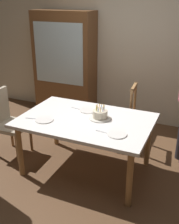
{
  "coord_description": "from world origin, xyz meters",
  "views": [
    {
      "loc": [
        1.27,
        -2.79,
        2.13
      ],
      "look_at": [
        0.05,
        0.0,
        0.83
      ],
      "focal_mm": 44.02,
      "sensor_mm": 36.0,
      "label": 1
    }
  ],
  "objects_px": {
    "birthday_cake": "(100,115)",
    "chair_upholstered": "(6,119)",
    "china_cabinet": "(65,65)",
    "plate_near_celebrant": "(44,120)",
    "plate_near_guest": "(117,134)",
    "chair_spindle_back": "(121,116)",
    "dining_table": "(86,125)",
    "plate_far_side": "(88,110)"
  },
  "relations": [
    {
      "from": "dining_table",
      "to": "plate_near_celebrant",
      "type": "xyz_separation_m",
      "value": [
        -0.44,
        -0.24,
        0.09
      ]
    },
    {
      "from": "plate_far_side",
      "to": "plate_near_guest",
      "type": "height_order",
      "value": "same"
    },
    {
      "from": "plate_near_guest",
      "to": "chair_upholstered",
      "type": "distance_m",
      "value": 1.7
    },
    {
      "from": "plate_near_celebrant",
      "to": "chair_spindle_back",
      "type": "xyz_separation_m",
      "value": [
        0.63,
        1.1,
        -0.28
      ]
    },
    {
      "from": "birthday_cake",
      "to": "chair_upholstered",
      "type": "distance_m",
      "value": 1.38
    },
    {
      "from": "plate_near_guest",
      "to": "chair_spindle_back",
      "type": "bearing_deg",
      "value": 104.98
    },
    {
      "from": "birthday_cake",
      "to": "chair_upholstered",
      "type": "bearing_deg",
      "value": -173.87
    },
    {
      "from": "birthday_cake",
      "to": "china_cabinet",
      "type": "distance_m",
      "value": 1.96
    },
    {
      "from": "dining_table",
      "to": "plate_far_side",
      "type": "bearing_deg",
      "value": 108.43
    },
    {
      "from": "plate_near_celebrant",
      "to": "plate_near_guest",
      "type": "distance_m",
      "value": 0.92
    },
    {
      "from": "chair_spindle_back",
      "to": "chair_upholstered",
      "type": "relative_size",
      "value": 1.0
    },
    {
      "from": "plate_far_side",
      "to": "plate_near_guest",
      "type": "relative_size",
      "value": 1.0
    },
    {
      "from": "plate_far_side",
      "to": "plate_near_guest",
      "type": "xyz_separation_m",
      "value": [
        0.56,
        -0.48,
        0.0
      ]
    },
    {
      "from": "chair_spindle_back",
      "to": "china_cabinet",
      "type": "bearing_deg",
      "value": 152.02
    },
    {
      "from": "dining_table",
      "to": "chair_spindle_back",
      "type": "distance_m",
      "value": 0.9
    },
    {
      "from": "plate_near_guest",
      "to": "chair_spindle_back",
      "type": "xyz_separation_m",
      "value": [
        -0.29,
        1.1,
        -0.28
      ]
    },
    {
      "from": "birthday_cake",
      "to": "dining_table",
      "type": "bearing_deg",
      "value": -151.87
    },
    {
      "from": "chair_upholstered",
      "to": "china_cabinet",
      "type": "bearing_deg",
      "value": 87.63
    },
    {
      "from": "plate_near_guest",
      "to": "plate_far_side",
      "type": "bearing_deg",
      "value": 139.39
    },
    {
      "from": "plate_near_celebrant",
      "to": "birthday_cake",
      "type": "bearing_deg",
      "value": 28.49
    },
    {
      "from": "dining_table",
      "to": "china_cabinet",
      "type": "distance_m",
      "value": 1.95
    },
    {
      "from": "dining_table",
      "to": "chair_upholstered",
      "type": "relative_size",
      "value": 1.69
    },
    {
      "from": "china_cabinet",
      "to": "plate_near_guest",
      "type": "bearing_deg",
      "value": -48.2
    },
    {
      "from": "chair_spindle_back",
      "to": "china_cabinet",
      "type": "height_order",
      "value": "china_cabinet"
    },
    {
      "from": "dining_table",
      "to": "chair_spindle_back",
      "type": "xyz_separation_m",
      "value": [
        0.19,
        0.86,
        -0.19
      ]
    },
    {
      "from": "plate_far_side",
      "to": "plate_near_guest",
      "type": "bearing_deg",
      "value": -40.61
    },
    {
      "from": "plate_near_celebrant",
      "to": "plate_near_guest",
      "type": "relative_size",
      "value": 1.0
    },
    {
      "from": "plate_near_guest",
      "to": "china_cabinet",
      "type": "distance_m",
      "value": 2.42
    },
    {
      "from": "birthday_cake",
      "to": "china_cabinet",
      "type": "xyz_separation_m",
      "value": [
        -1.28,
        1.47,
        0.17
      ]
    },
    {
      "from": "plate_near_celebrant",
      "to": "chair_spindle_back",
      "type": "distance_m",
      "value": 1.3
    },
    {
      "from": "chair_spindle_back",
      "to": "china_cabinet",
      "type": "relative_size",
      "value": 0.5
    },
    {
      "from": "plate_near_guest",
      "to": "china_cabinet",
      "type": "relative_size",
      "value": 0.12
    },
    {
      "from": "chair_spindle_back",
      "to": "chair_upholstered",
      "type": "distance_m",
      "value": 1.66
    },
    {
      "from": "plate_near_celebrant",
      "to": "chair_upholstered",
      "type": "xyz_separation_m",
      "value": [
        -0.75,
        0.18,
        -0.21
      ]
    },
    {
      "from": "birthday_cake",
      "to": "plate_near_guest",
      "type": "height_order",
      "value": "birthday_cake"
    },
    {
      "from": "dining_table",
      "to": "birthday_cake",
      "type": "relative_size",
      "value": 5.74
    },
    {
      "from": "birthday_cake",
      "to": "plate_near_guest",
      "type": "relative_size",
      "value": 1.27
    },
    {
      "from": "plate_near_celebrant",
      "to": "plate_far_side",
      "type": "relative_size",
      "value": 1.0
    },
    {
      "from": "plate_far_side",
      "to": "chair_spindle_back",
      "type": "distance_m",
      "value": 0.73
    },
    {
      "from": "plate_near_celebrant",
      "to": "chair_spindle_back",
      "type": "relative_size",
      "value": 0.23
    },
    {
      "from": "china_cabinet",
      "to": "plate_far_side",
      "type": "bearing_deg",
      "value": -51.53
    },
    {
      "from": "plate_far_side",
      "to": "chair_upholstered",
      "type": "bearing_deg",
      "value": -164.76
    }
  ]
}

